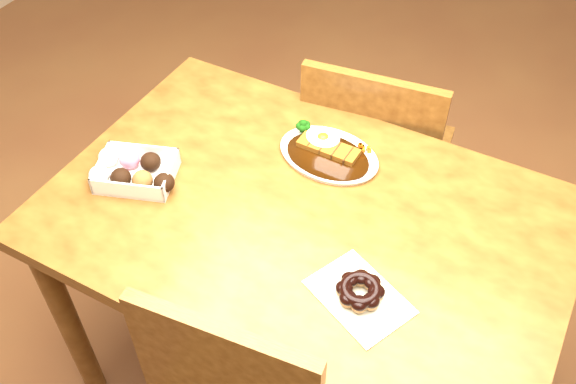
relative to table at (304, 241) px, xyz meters
The scene contains 6 objects.
ground 0.65m from the table, ahead, with size 6.00×6.00×0.00m, color brown.
table is the anchor object (origin of this frame).
chair_far 0.56m from the table, 92.93° to the left, with size 0.47×0.47×0.87m.
katsu_curry_plate 0.24m from the table, 101.59° to the left, with size 0.27×0.21×0.05m.
donut_box 0.45m from the table, 167.45° to the right, with size 0.22×0.19×0.05m.
pon_de_ring 0.28m from the table, 36.30° to the right, with size 0.25×0.22×0.04m.
Camera 1 is at (0.44, -0.89, 1.86)m, focal length 40.00 mm.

